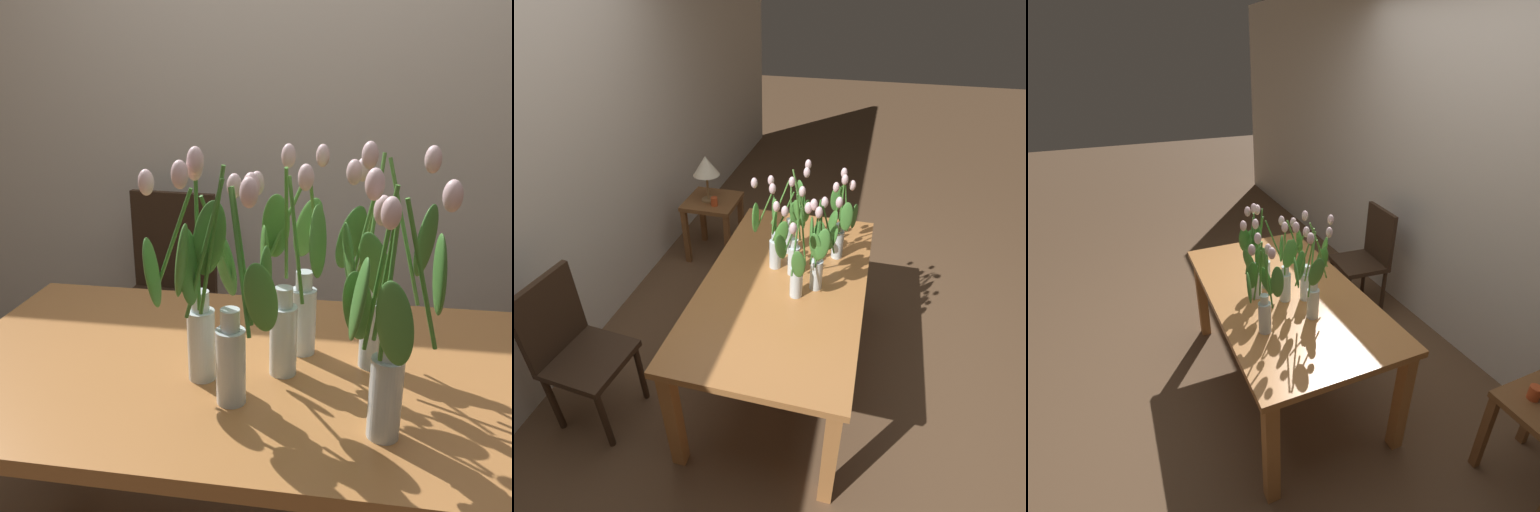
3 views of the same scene
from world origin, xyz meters
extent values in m
plane|color=brown|center=(0.00, 0.00, 0.00)|extent=(18.00, 18.00, 0.00)
cube|color=silver|center=(0.00, 1.43, 1.35)|extent=(9.00, 0.10, 2.70)
cube|color=#B7753D|center=(0.00, 0.00, 0.72)|extent=(1.60, 0.90, 0.04)
cube|color=#B7753D|center=(-0.74, -0.39, 0.35)|extent=(0.07, 0.07, 0.70)
cube|color=#B7753D|center=(0.74, -0.39, 0.35)|extent=(0.07, 0.07, 0.70)
cube|color=#B7753D|center=(-0.74, 0.39, 0.35)|extent=(0.07, 0.07, 0.70)
cube|color=#B7753D|center=(0.74, 0.39, 0.35)|extent=(0.07, 0.07, 0.70)
cylinder|color=silver|center=(-0.01, -0.18, 0.83)|extent=(0.07, 0.07, 0.18)
cylinder|color=silver|center=(-0.01, -0.18, 0.94)|extent=(0.04, 0.04, 0.05)
cylinder|color=silver|center=(-0.01, -0.18, 0.80)|extent=(0.06, 0.06, 0.11)
cylinder|color=#3D752D|center=(0.01, -0.18, 1.09)|extent=(0.05, 0.02, 0.30)
ellipsoid|color=silver|center=(0.03, -0.19, 1.24)|extent=(0.04, 0.04, 0.06)
ellipsoid|color=#427F33|center=(0.06, -0.16, 1.03)|extent=(0.04, 0.10, 0.18)
cylinder|color=#3D752D|center=(-0.07, -0.18, 1.10)|extent=(0.10, 0.01, 0.31)
ellipsoid|color=silver|center=(-0.11, -0.18, 1.26)|extent=(0.04, 0.04, 0.06)
ellipsoid|color=#427F33|center=(-0.11, -0.21, 1.09)|extent=(0.05, 0.09, 0.18)
cylinder|color=#3D752D|center=(-0.06, -0.16, 1.11)|extent=(0.07, 0.03, 0.34)
ellipsoid|color=silver|center=(-0.09, -0.15, 1.29)|extent=(0.04, 0.04, 0.06)
ellipsoid|color=#427F33|center=(-0.10, -0.17, 1.06)|extent=(0.06, 0.09, 0.18)
cylinder|color=#3D752D|center=(0.02, -0.22, 1.09)|extent=(0.06, 0.08, 0.30)
ellipsoid|color=silver|center=(0.04, -0.26, 1.25)|extent=(0.04, 0.04, 0.06)
ellipsoid|color=#427F33|center=(0.06, -0.24, 1.03)|extent=(0.10, 0.10, 0.18)
cylinder|color=silver|center=(0.13, 0.09, 0.83)|extent=(0.07, 0.07, 0.18)
cylinder|color=silver|center=(0.13, 0.09, 0.94)|extent=(0.04, 0.04, 0.05)
cylinder|color=silver|center=(0.13, 0.09, 0.80)|extent=(0.06, 0.06, 0.11)
cylinder|color=#56933D|center=(0.14, 0.16, 1.09)|extent=(0.04, 0.12, 0.29)
ellipsoid|color=silver|center=(0.16, 0.21, 1.25)|extent=(0.04, 0.04, 0.06)
ellipsoid|color=#4C8E38|center=(0.12, 0.20, 1.06)|extent=(0.11, 0.04, 0.18)
cylinder|color=#56933D|center=(0.06, 0.07, 1.07)|extent=(0.11, 0.04, 0.24)
ellipsoid|color=silver|center=(0.01, 0.05, 1.20)|extent=(0.04, 0.04, 0.06)
ellipsoid|color=#4C8E38|center=(0.03, 0.03, 1.03)|extent=(0.04, 0.11, 0.18)
cylinder|color=silver|center=(0.09, -0.03, 0.83)|extent=(0.07, 0.07, 0.18)
cylinder|color=silver|center=(0.09, -0.03, 0.94)|extent=(0.04, 0.04, 0.05)
cylinder|color=silver|center=(0.09, -0.03, 0.80)|extent=(0.06, 0.06, 0.11)
cylinder|color=#478433|center=(0.08, 0.04, 1.10)|extent=(0.02, 0.12, 0.31)
ellipsoid|color=silver|center=(0.08, 0.09, 1.26)|extent=(0.04, 0.04, 0.06)
ellipsoid|color=#4C8E38|center=(0.05, 0.08, 1.09)|extent=(0.08, 0.04, 0.17)
cylinder|color=#478433|center=(0.11, -0.04, 1.09)|extent=(0.05, 0.03, 0.30)
ellipsoid|color=silver|center=(0.13, -0.05, 1.24)|extent=(0.04, 0.04, 0.06)
ellipsoid|color=#4C8E38|center=(0.16, -0.04, 1.09)|extent=(0.06, 0.11, 0.18)
cylinder|color=silver|center=(0.32, -0.25, 0.83)|extent=(0.07, 0.07, 0.18)
cylinder|color=silver|center=(0.32, -0.25, 0.94)|extent=(0.04, 0.04, 0.05)
cylinder|color=silver|center=(0.32, -0.25, 0.80)|extent=(0.06, 0.06, 0.11)
cylinder|color=#478433|center=(0.29, -0.26, 1.11)|extent=(0.05, 0.01, 0.33)
ellipsoid|color=silver|center=(0.27, -0.26, 1.27)|extent=(0.04, 0.04, 0.06)
ellipsoid|color=#427F33|center=(0.26, -0.29, 1.06)|extent=(0.05, 0.07, 0.17)
cylinder|color=#478433|center=(0.37, -0.25, 1.10)|extent=(0.09, 0.02, 0.30)
ellipsoid|color=silver|center=(0.41, -0.24, 1.25)|extent=(0.04, 0.04, 0.06)
ellipsoid|color=#427F33|center=(0.41, -0.21, 1.09)|extent=(0.04, 0.08, 0.17)
cylinder|color=#478433|center=(0.31, -0.28, 1.08)|extent=(0.03, 0.05, 0.29)
ellipsoid|color=silver|center=(0.30, -0.30, 1.23)|extent=(0.04, 0.04, 0.06)
ellipsoid|color=#427F33|center=(0.32, -0.33, 1.03)|extent=(0.10, 0.05, 0.18)
cylinder|color=#478433|center=(0.30, -0.23, 1.08)|extent=(0.03, 0.04, 0.27)
ellipsoid|color=silver|center=(0.29, -0.21, 1.21)|extent=(0.04, 0.04, 0.06)
ellipsoid|color=#427F33|center=(0.26, -0.21, 1.01)|extent=(0.10, 0.10, 0.18)
cylinder|color=silver|center=(-0.11, -0.09, 0.83)|extent=(0.07, 0.07, 0.18)
cylinder|color=silver|center=(-0.11, -0.09, 0.94)|extent=(0.04, 0.04, 0.05)
cylinder|color=silver|center=(-0.11, -0.09, 0.80)|extent=(0.06, 0.06, 0.11)
cylinder|color=#3D752D|center=(-0.07, -0.04, 1.07)|extent=(0.07, 0.08, 0.25)
ellipsoid|color=silver|center=(-0.04, 0.00, 1.21)|extent=(0.04, 0.04, 0.06)
ellipsoid|color=#427F33|center=(-0.07, 0.01, 1.01)|extent=(0.11, 0.08, 0.18)
cylinder|color=#3D752D|center=(-0.10, -0.11, 1.11)|extent=(0.02, 0.04, 0.33)
ellipsoid|color=silver|center=(-0.10, -0.13, 1.27)|extent=(0.04, 0.04, 0.06)
ellipsoid|color=#427F33|center=(-0.06, -0.14, 1.12)|extent=(0.10, 0.04, 0.18)
cylinder|color=#3D752D|center=(-0.17, -0.08, 1.08)|extent=(0.11, 0.01, 0.27)
ellipsoid|color=silver|center=(-0.22, -0.08, 1.22)|extent=(0.04, 0.04, 0.06)
ellipsoid|color=#427F33|center=(-0.21, -0.11, 1.02)|extent=(0.05, 0.08, 0.17)
cylinder|color=silver|center=(0.31, 0.04, 0.83)|extent=(0.07, 0.07, 0.18)
cylinder|color=silver|center=(0.31, 0.04, 0.94)|extent=(0.04, 0.04, 0.05)
cylinder|color=silver|center=(0.31, 0.04, 0.80)|extent=(0.06, 0.06, 0.11)
cylinder|color=#56933D|center=(0.29, -0.01, 1.12)|extent=(0.04, 0.09, 0.34)
ellipsoid|color=silver|center=(0.27, -0.05, 1.29)|extent=(0.04, 0.04, 0.06)
ellipsoid|color=#427F33|center=(0.30, -0.06, 1.04)|extent=(0.12, 0.05, 0.18)
cylinder|color=#56933D|center=(0.27, 0.03, 1.09)|extent=(0.07, 0.03, 0.30)
ellipsoid|color=silver|center=(0.24, 0.02, 1.24)|extent=(0.04, 0.04, 0.06)
ellipsoid|color=#427F33|center=(0.24, -0.01, 1.04)|extent=(0.06, 0.10, 0.18)
cylinder|color=#56933D|center=(0.36, 0.00, 1.11)|extent=(0.09, 0.08, 0.33)
ellipsoid|color=silver|center=(0.40, -0.03, 1.28)|extent=(0.04, 0.04, 0.06)
ellipsoid|color=#427F33|center=(0.41, 0.00, 1.09)|extent=(0.09, 0.10, 0.18)
cylinder|color=#56933D|center=(0.28, 0.10, 1.08)|extent=(0.05, 0.10, 0.27)
ellipsoid|color=silver|center=(0.26, 0.15, 1.23)|extent=(0.04, 0.04, 0.06)
ellipsoid|color=#427F33|center=(0.24, 0.13, 1.06)|extent=(0.11, 0.06, 0.18)
cube|color=#382619|center=(-0.57, 0.95, 0.45)|extent=(0.43, 0.43, 0.04)
cylinder|color=#382619|center=(-0.42, 0.77, 0.21)|extent=(0.04, 0.04, 0.43)
cylinder|color=#382619|center=(-0.76, 0.80, 0.21)|extent=(0.04, 0.04, 0.43)
cylinder|color=#382619|center=(-0.39, 1.11, 0.21)|extent=(0.04, 0.04, 0.43)
cylinder|color=#382619|center=(-0.73, 1.14, 0.21)|extent=(0.04, 0.04, 0.43)
cube|color=#382619|center=(-0.56, 1.13, 0.70)|extent=(0.40, 0.07, 0.46)
cube|color=brown|center=(1.22, 0.92, 0.53)|extent=(0.44, 0.44, 0.04)
cube|color=brown|center=(1.03, 0.73, 0.26)|extent=(0.04, 0.04, 0.51)
cube|color=brown|center=(1.41, 0.73, 0.26)|extent=(0.04, 0.04, 0.51)
cube|color=brown|center=(1.03, 1.11, 0.26)|extent=(0.04, 0.04, 0.51)
cube|color=brown|center=(1.41, 1.11, 0.26)|extent=(0.04, 0.04, 0.51)
cylinder|color=olive|center=(1.19, 0.94, 0.56)|extent=(0.12, 0.12, 0.02)
cylinder|color=olive|center=(1.19, 0.94, 0.68)|extent=(0.02, 0.02, 0.22)
cone|color=#F2E5C6|center=(1.19, 0.94, 0.87)|extent=(0.22, 0.22, 0.16)
cylinder|color=#CC4C23|center=(1.12, 0.86, 0.59)|extent=(0.06, 0.06, 0.07)
camera|label=1|loc=(0.22, -1.28, 1.47)|focal=39.80mm
camera|label=2|loc=(-1.89, -0.40, 2.21)|focal=30.02mm
camera|label=3|loc=(1.90, -0.82, 2.07)|focal=27.37mm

